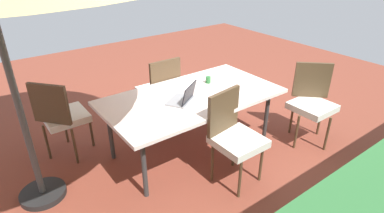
# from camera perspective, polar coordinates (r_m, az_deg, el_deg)

# --- Properties ---
(ground_plane) EXTENTS (10.00, 10.00, 0.02)m
(ground_plane) POSITION_cam_1_polar(r_m,az_deg,el_deg) (3.96, -0.00, -7.62)
(ground_plane) COLOR brown
(dining_table) EXTENTS (2.03, 1.09, 0.73)m
(dining_table) POSITION_cam_1_polar(r_m,az_deg,el_deg) (3.61, -0.00, 1.40)
(dining_table) COLOR silver
(dining_table) RESTS_ON ground_plane
(chair_northwest) EXTENTS (0.59, 0.59, 0.98)m
(chair_northwest) POSITION_cam_1_polar(r_m,az_deg,el_deg) (4.15, 20.84, 1.11)
(chair_northwest) COLOR silver
(chair_northwest) RESTS_ON ground_plane
(chair_north) EXTENTS (0.48, 0.49, 0.98)m
(chair_north) POSITION_cam_1_polar(r_m,az_deg,el_deg) (3.22, 7.56, -4.92)
(chair_north) COLOR silver
(chair_north) RESTS_ON ground_plane
(chair_southeast) EXTENTS (0.59, 0.58, 0.98)m
(chair_southeast) POSITION_cam_1_polar(r_m,az_deg,el_deg) (3.84, -22.50, -1.31)
(chair_southeast) COLOR silver
(chair_southeast) RESTS_ON ground_plane
(chair_south) EXTENTS (0.46, 0.46, 0.98)m
(chair_south) POSITION_cam_1_polar(r_m,az_deg,el_deg) (4.22, -5.76, 3.30)
(chair_south) COLOR silver
(chair_south) RESTS_ON ground_plane
(laptop) EXTENTS (0.40, 0.38, 0.21)m
(laptop) POSITION_cam_1_polar(r_m,az_deg,el_deg) (3.42, -1.60, 1.57)
(laptop) COLOR gray
(laptop) RESTS_ON dining_table
(cup) EXTENTS (0.06, 0.06, 0.08)m
(cup) POSITION_cam_1_polar(r_m,az_deg,el_deg) (3.91, 2.93, 4.83)
(cup) COLOR #286B33
(cup) RESTS_ON dining_table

